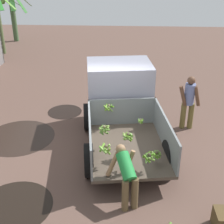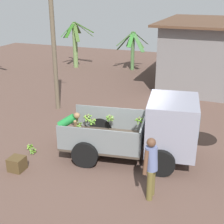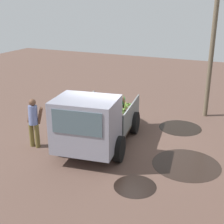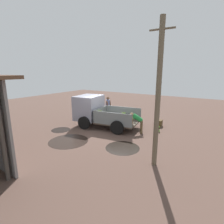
# 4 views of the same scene
# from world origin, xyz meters

# --- Properties ---
(ground) EXTENTS (36.00, 36.00, 0.00)m
(ground) POSITION_xyz_m (0.00, 0.00, 0.00)
(ground) COLOR brown
(mud_patch_0) EXTENTS (2.15, 2.15, 0.01)m
(mud_patch_0) POSITION_xyz_m (0.46, 2.86, 0.00)
(mud_patch_0) COLOR black
(mud_patch_0) RESTS_ON ground
(mud_patch_1) EXTENTS (1.71, 1.71, 0.01)m
(mud_patch_1) POSITION_xyz_m (-2.45, 2.03, 0.00)
(mud_patch_1) COLOR black
(mud_patch_1) RESTS_ON ground
(mud_patch_2) EXTENTS (1.20, 1.20, 0.01)m
(mud_patch_2) POSITION_xyz_m (2.27, 1.81, 0.00)
(mud_patch_2) COLOR black
(mud_patch_2) RESTS_ON ground
(cargo_truck) EXTENTS (4.48, 2.67, 2.08)m
(cargo_truck) POSITION_xyz_m (1.09, -0.19, 1.10)
(cargo_truck) COLOR #473B31
(cargo_truck) RESTS_ON ground
(utility_pole) EXTENTS (0.90, 0.20, 5.61)m
(utility_pole) POSITION_xyz_m (-4.32, 2.73, 2.85)
(utility_pole) COLOR brown
(utility_pole) RESTS_ON ground
(banana_palm_2) EXTENTS (2.24, 2.43, 2.58)m
(banana_palm_2) POSITION_xyz_m (-3.23, 11.13, 1.49)
(banana_palm_2) COLOR #527D45
(banana_palm_2) RESTS_ON ground
(banana_palm_4) EXTENTS (2.60, 2.29, 3.13)m
(banana_palm_4) POSITION_xyz_m (-7.23, 10.47, 1.70)
(banana_palm_4) COLOR #6C8A4E
(banana_palm_4) RESTS_ON ground
(person_foreground_visitor) EXTENTS (0.36, 0.70, 1.75)m
(person_foreground_visitor) POSITION_xyz_m (1.33, -2.30, 0.97)
(person_foreground_visitor) COLOR brown
(person_foreground_visitor) RESTS_ON ground
(person_worker_loading) EXTENTS (0.84, 0.77, 1.26)m
(person_worker_loading) POSITION_xyz_m (-2.14, -0.42, 0.76)
(person_worker_loading) COLOR brown
(person_worker_loading) RESTS_ON ground
(banana_bunch_on_ground_0) EXTENTS (0.25, 0.25, 0.20)m
(banana_bunch_on_ground_0) POSITION_xyz_m (-3.25, -1.14, 0.11)
(banana_bunch_on_ground_0) COLOR brown
(banana_bunch_on_ground_0) RESTS_ON ground
(banana_bunch_on_ground_1) EXTENTS (0.26, 0.25, 0.21)m
(banana_bunch_on_ground_1) POSITION_xyz_m (-2.99, -1.37, 0.12)
(banana_bunch_on_ground_1) COLOR brown
(banana_bunch_on_ground_1) RESTS_ON ground
(banana_bunch_on_ground_2) EXTENTS (0.23, 0.23, 0.18)m
(banana_bunch_on_ground_2) POSITION_xyz_m (-3.00, -1.92, 0.10)
(banana_bunch_on_ground_2) COLOR brown
(banana_bunch_on_ground_2) RESTS_ON ground
(wooden_crate_0) EXTENTS (0.46, 0.46, 0.43)m
(wooden_crate_0) POSITION_xyz_m (-2.84, -2.42, 0.22)
(wooden_crate_0) COLOR #4E3B20
(wooden_crate_0) RESTS_ON ground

